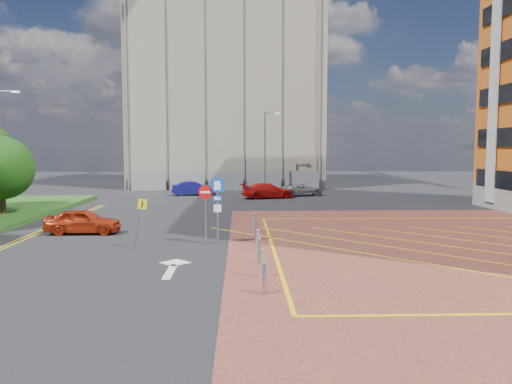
{
  "coord_description": "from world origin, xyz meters",
  "views": [
    {
      "loc": [
        1.57,
        -21.85,
        4.51
      ],
      "look_at": [
        2.37,
        4.14,
        2.16
      ],
      "focal_mm": 35.0,
      "sensor_mm": 36.0,
      "label": 1
    }
  ],
  "objects_px": {
    "lamp_back": "(266,149)",
    "sign_cluster": "(213,203)",
    "car_red_left": "(83,221)",
    "car_red_back": "(268,191)",
    "car_silver_back": "(301,190)",
    "lamp_left_far": "(1,145)",
    "warning_sign": "(140,217)",
    "car_blue_back": "(193,188)",
    "tree_c": "(1,168)"
  },
  "relations": [
    {
      "from": "tree_c",
      "to": "car_blue_back",
      "type": "bearing_deg",
      "value": 54.35
    },
    {
      "from": "lamp_left_far",
      "to": "lamp_back",
      "type": "distance_m",
      "value": 24.46
    },
    {
      "from": "lamp_back",
      "to": "car_red_left",
      "type": "distance_m",
      "value": 26.41
    },
    {
      "from": "car_blue_back",
      "to": "lamp_left_far",
      "type": "bearing_deg",
      "value": 127.1
    },
    {
      "from": "car_silver_back",
      "to": "lamp_back",
      "type": "bearing_deg",
      "value": 21.75
    },
    {
      "from": "lamp_back",
      "to": "lamp_left_far",
      "type": "bearing_deg",
      "value": -139.14
    },
    {
      "from": "tree_c",
      "to": "sign_cluster",
      "type": "distance_m",
      "value": 16.53
    },
    {
      "from": "car_blue_back",
      "to": "car_silver_back",
      "type": "xyz_separation_m",
      "value": [
        10.07,
        -0.75,
        -0.1
      ]
    },
    {
      "from": "sign_cluster",
      "to": "car_red_back",
      "type": "distance_m",
      "value": 21.27
    },
    {
      "from": "warning_sign",
      "to": "car_red_back",
      "type": "height_order",
      "value": "warning_sign"
    },
    {
      "from": "car_red_left",
      "to": "car_silver_back",
      "type": "distance_m",
      "value": 24.26
    },
    {
      "from": "lamp_back",
      "to": "car_red_back",
      "type": "distance_m",
      "value": 7.13
    },
    {
      "from": "sign_cluster",
      "to": "car_silver_back",
      "type": "height_order",
      "value": "sign_cluster"
    },
    {
      "from": "lamp_back",
      "to": "car_red_left",
      "type": "bearing_deg",
      "value": -114.23
    },
    {
      "from": "sign_cluster",
      "to": "warning_sign",
      "type": "distance_m",
      "value": 3.36
    },
    {
      "from": "lamp_left_far",
      "to": "car_silver_back",
      "type": "relative_size",
      "value": 1.99
    },
    {
      "from": "lamp_back",
      "to": "sign_cluster",
      "type": "height_order",
      "value": "lamp_back"
    },
    {
      "from": "warning_sign",
      "to": "car_blue_back",
      "type": "height_order",
      "value": "warning_sign"
    },
    {
      "from": "lamp_left_far",
      "to": "sign_cluster",
      "type": "relative_size",
      "value": 2.5
    },
    {
      "from": "lamp_back",
      "to": "car_silver_back",
      "type": "xyz_separation_m",
      "value": [
        3.12,
        -3.93,
        -3.8
      ]
    },
    {
      "from": "car_silver_back",
      "to": "car_red_left",
      "type": "bearing_deg",
      "value": 128.47
    },
    {
      "from": "tree_c",
      "to": "car_red_left",
      "type": "bearing_deg",
      "value": -40.5
    },
    {
      "from": "lamp_left_far",
      "to": "car_blue_back",
      "type": "xyz_separation_m",
      "value": [
        11.55,
        12.82,
        -4.0
      ]
    },
    {
      "from": "sign_cluster",
      "to": "car_silver_back",
      "type": "xyz_separation_m",
      "value": [
        6.91,
        23.09,
        -1.39
      ]
    },
    {
      "from": "lamp_left_far",
      "to": "lamp_back",
      "type": "bearing_deg",
      "value": 40.86
    },
    {
      "from": "warning_sign",
      "to": "car_silver_back",
      "type": "relative_size",
      "value": 0.56
    },
    {
      "from": "car_red_back",
      "to": "warning_sign",
      "type": "bearing_deg",
      "value": 147.19
    },
    {
      "from": "lamp_back",
      "to": "tree_c",
      "type": "bearing_deg",
      "value": -134.32
    },
    {
      "from": "sign_cluster",
      "to": "tree_c",
      "type": "bearing_deg",
      "value": 146.84
    },
    {
      "from": "car_blue_back",
      "to": "lamp_back",
      "type": "bearing_deg",
      "value": -76.32
    },
    {
      "from": "car_blue_back",
      "to": "car_red_left",
      "type": "bearing_deg",
      "value": 158.74
    },
    {
      "from": "car_red_back",
      "to": "lamp_back",
      "type": "bearing_deg",
      "value": -16.42
    },
    {
      "from": "car_red_left",
      "to": "car_red_back",
      "type": "distance_m",
      "value": 20.68
    },
    {
      "from": "car_blue_back",
      "to": "car_red_back",
      "type": "distance_m",
      "value": 7.43
    },
    {
      "from": "warning_sign",
      "to": "car_blue_back",
      "type": "bearing_deg",
      "value": 89.92
    },
    {
      "from": "lamp_back",
      "to": "car_silver_back",
      "type": "bearing_deg",
      "value": -51.53
    },
    {
      "from": "lamp_left_far",
      "to": "warning_sign",
      "type": "distance_m",
      "value": 16.87
    },
    {
      "from": "lamp_left_far",
      "to": "car_silver_back",
      "type": "distance_m",
      "value": 25.1
    },
    {
      "from": "sign_cluster",
      "to": "car_red_back",
      "type": "height_order",
      "value": "sign_cluster"
    },
    {
      "from": "car_blue_back",
      "to": "car_red_back",
      "type": "height_order",
      "value": "car_red_back"
    },
    {
      "from": "lamp_back",
      "to": "car_blue_back",
      "type": "height_order",
      "value": "lamp_back"
    },
    {
      "from": "sign_cluster",
      "to": "car_blue_back",
      "type": "xyz_separation_m",
      "value": [
        -3.16,
        23.84,
        -1.29
      ]
    },
    {
      "from": "lamp_back",
      "to": "warning_sign",
      "type": "xyz_separation_m",
      "value": [
        -6.98,
        -27.89,
        -2.93
      ]
    },
    {
      "from": "warning_sign",
      "to": "car_silver_back",
      "type": "xyz_separation_m",
      "value": [
        10.1,
        23.96,
        -0.87
      ]
    },
    {
      "from": "tree_c",
      "to": "sign_cluster",
      "type": "relative_size",
      "value": 1.53
    },
    {
      "from": "car_silver_back",
      "to": "sign_cluster",
      "type": "bearing_deg",
      "value": 146.63
    },
    {
      "from": "sign_cluster",
      "to": "car_silver_back",
      "type": "bearing_deg",
      "value": 73.35
    },
    {
      "from": "tree_c",
      "to": "warning_sign",
      "type": "xyz_separation_m",
      "value": [
        10.6,
        -9.89,
        -1.76
      ]
    },
    {
      "from": "tree_c",
      "to": "car_blue_back",
      "type": "height_order",
      "value": "tree_c"
    },
    {
      "from": "lamp_left_far",
      "to": "car_red_left",
      "type": "distance_m",
      "value": 11.75
    }
  ]
}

